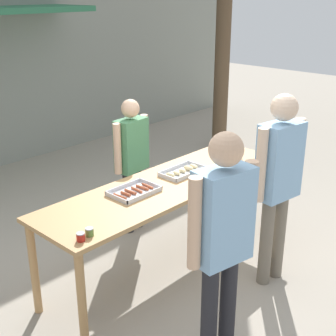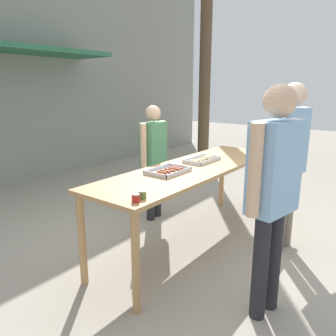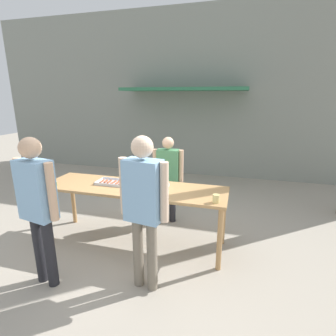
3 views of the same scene
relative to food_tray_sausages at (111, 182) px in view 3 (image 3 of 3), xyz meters
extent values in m
plane|color=#A39989|center=(0.39, -0.06, -0.94)|extent=(24.00, 24.00, 0.00)
cube|color=gray|center=(0.39, 3.94, 1.31)|extent=(12.00, 0.12, 4.50)
cube|color=#2D704C|center=(0.39, 3.39, 1.46)|extent=(3.20, 1.00, 0.08)
cube|color=tan|center=(0.39, -0.06, -0.03)|extent=(2.78, 0.80, 0.04)
cylinder|color=tan|center=(-0.93, -0.39, -0.50)|extent=(0.07, 0.07, 0.89)
cylinder|color=tan|center=(1.72, -0.39, -0.50)|extent=(0.07, 0.07, 0.89)
cylinder|color=tan|center=(-0.93, 0.27, -0.50)|extent=(0.07, 0.07, 0.89)
cylinder|color=tan|center=(1.72, 0.27, -0.50)|extent=(0.07, 0.07, 0.89)
cube|color=silver|center=(0.00, 0.00, -0.01)|extent=(0.44, 0.30, 0.01)
cube|color=silver|center=(0.00, -0.15, 0.01)|extent=(0.44, 0.01, 0.03)
cube|color=silver|center=(0.00, 0.15, 0.01)|extent=(0.44, 0.01, 0.03)
cube|color=silver|center=(-0.22, 0.00, 0.01)|extent=(0.01, 0.30, 0.03)
cube|color=silver|center=(0.21, 0.00, 0.01)|extent=(0.01, 0.30, 0.03)
cylinder|color=#A34C2D|center=(-0.17, 0.01, 0.01)|extent=(0.04, 0.15, 0.02)
cylinder|color=#A34C2D|center=(-0.10, 0.00, 0.01)|extent=(0.04, 0.11, 0.03)
cylinder|color=#A34C2D|center=(-0.04, 0.01, 0.01)|extent=(0.04, 0.13, 0.03)
cylinder|color=#A34C2D|center=(0.04, 0.00, 0.01)|extent=(0.04, 0.15, 0.02)
cylinder|color=#A34C2D|center=(0.10, 0.00, 0.01)|extent=(0.04, 0.15, 0.03)
cylinder|color=#A34C2D|center=(0.17, -0.01, 0.01)|extent=(0.03, 0.15, 0.02)
cube|color=silver|center=(0.67, 0.00, -0.01)|extent=(0.47, 0.25, 0.01)
cube|color=silver|center=(0.67, -0.12, 0.01)|extent=(0.47, 0.01, 0.03)
cube|color=silver|center=(0.67, 0.12, 0.01)|extent=(0.47, 0.01, 0.03)
cube|color=silver|center=(0.44, 0.00, 0.01)|extent=(0.01, 0.25, 0.03)
cube|color=silver|center=(0.90, 0.00, 0.01)|extent=(0.01, 0.25, 0.03)
ellipsoid|color=beige|center=(0.50, 0.01, 0.02)|extent=(0.06, 0.11, 0.04)
ellipsoid|color=beige|center=(0.59, 0.00, 0.01)|extent=(0.05, 0.10, 0.04)
ellipsoid|color=beige|center=(0.67, 0.00, 0.01)|extent=(0.06, 0.10, 0.04)
ellipsoid|color=beige|center=(0.76, -0.01, 0.02)|extent=(0.08, 0.12, 0.05)
ellipsoid|color=beige|center=(0.85, 0.00, 0.01)|extent=(0.07, 0.12, 0.04)
cylinder|color=#B22319|center=(-0.86, -0.34, 0.02)|extent=(0.07, 0.07, 0.06)
cylinder|color=#B2B2B7|center=(-0.86, -0.34, 0.05)|extent=(0.06, 0.06, 0.01)
cylinder|color=#567A38|center=(-0.77, -0.33, 0.02)|extent=(0.07, 0.07, 0.06)
cylinder|color=#B2B2B7|center=(-0.77, -0.33, 0.05)|extent=(0.06, 0.06, 0.01)
cylinder|color=#DBC67A|center=(1.64, -0.33, 0.04)|extent=(0.09, 0.09, 0.11)
cylinder|color=#232328|center=(0.61, 0.77, -0.56)|extent=(0.11, 0.11, 0.75)
cylinder|color=#232328|center=(0.78, 0.79, -0.56)|extent=(0.11, 0.11, 0.75)
cube|color=#478456|center=(0.70, 0.78, 0.11)|extent=(0.40, 0.25, 0.59)
sphere|color=#DBAD89|center=(0.70, 0.78, 0.52)|extent=(0.20, 0.20, 0.20)
cylinder|color=#DBAD89|center=(0.47, 0.75, 0.12)|extent=(0.08, 0.08, 0.56)
cylinder|color=#DBAD89|center=(0.92, 0.80, 0.12)|extent=(0.08, 0.08, 0.56)
cylinder|color=#232328|center=(-0.20, -1.23, -0.50)|extent=(0.12, 0.12, 0.87)
cylinder|color=#232328|center=(-0.38, -1.19, -0.50)|extent=(0.12, 0.12, 0.87)
cube|color=#84B2DB|center=(-0.29, -1.21, 0.28)|extent=(0.45, 0.30, 0.69)
sphere|color=#DBAD89|center=(-0.29, -1.21, 0.76)|extent=(0.24, 0.24, 0.24)
cylinder|color=#DBAD89|center=(-0.04, -1.26, 0.30)|extent=(0.09, 0.09, 0.66)
cylinder|color=#DBAD89|center=(-0.54, -1.16, 0.30)|extent=(0.09, 0.09, 0.66)
cylinder|color=#756B5B|center=(0.99, -0.96, -0.50)|extent=(0.12, 0.12, 0.88)
cylinder|color=#756B5B|center=(0.81, -0.94, -0.50)|extent=(0.12, 0.12, 0.88)
cube|color=#84B2DB|center=(0.90, -0.95, 0.30)|extent=(0.44, 0.28, 0.70)
sphere|color=beige|center=(0.90, -0.95, 0.78)|extent=(0.24, 0.24, 0.24)
cylinder|color=beige|center=(1.15, -0.99, 0.31)|extent=(0.09, 0.09, 0.67)
cylinder|color=beige|center=(0.65, -0.92, 0.31)|extent=(0.09, 0.09, 0.67)
camera|label=1|loc=(-2.65, -2.89, 1.73)|focal=50.00mm
camera|label=2|loc=(-2.62, -2.00, 0.86)|focal=35.00mm
camera|label=3|loc=(1.88, -3.48, 1.30)|focal=28.00mm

